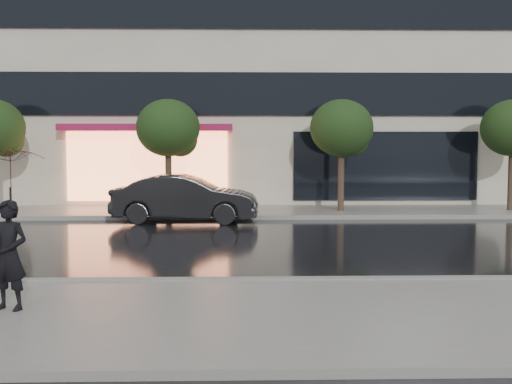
{
  "coord_description": "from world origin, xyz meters",
  "views": [
    {
      "loc": [
        -0.52,
        -12.22,
        2.59
      ],
      "look_at": [
        -0.16,
        2.35,
        1.4
      ],
      "focal_mm": 45.0,
      "sensor_mm": 36.0,
      "label": 1
    }
  ],
  "objects": [
    {
      "name": "parked_car",
      "position": [
        -2.24,
        7.85,
        0.75
      ],
      "size": [
        4.62,
        1.85,
        1.49
      ],
      "primitive_type": "imported",
      "rotation": [
        0.0,
        0.0,
        1.51
      ],
      "color": "black",
      "rests_on": "ground"
    },
    {
      "name": "pedestrian_with_umbrella",
      "position": [
        -3.84,
        -2.97,
        1.72
      ],
      "size": [
        1.27,
        1.28,
        2.37
      ],
      "rotation": [
        0.0,
        0.0,
        -0.29
      ],
      "color": "black",
      "rests_on": "sidewalk_near"
    },
    {
      "name": "sidewalk_far",
      "position": [
        0.0,
        10.25,
        0.06
      ],
      "size": [
        60.0,
        3.5,
        0.12
      ],
      "primitive_type": "cube",
      "color": "slate",
      "rests_on": "ground"
    },
    {
      "name": "ground",
      "position": [
        0.0,
        0.0,
        0.0
      ],
      "size": [
        120.0,
        120.0,
        0.0
      ],
      "primitive_type": "plane",
      "color": "black",
      "rests_on": "ground"
    },
    {
      "name": "office_building",
      "position": [
        -0.0,
        17.97,
        9.0
      ],
      "size": [
        30.0,
        12.76,
        18.0
      ],
      "color": "beige",
      "rests_on": "ground"
    },
    {
      "name": "curb_near",
      "position": [
        0.0,
        -1.0,
        0.07
      ],
      "size": [
        60.0,
        0.25,
        0.14
      ],
      "primitive_type": "cube",
      "color": "gray",
      "rests_on": "ground"
    },
    {
      "name": "tree_mid_east",
      "position": [
        3.06,
        10.03,
        2.92
      ],
      "size": [
        2.2,
        2.2,
        3.99
      ],
      "color": "#33261C",
      "rests_on": "ground"
    },
    {
      "name": "curb_far",
      "position": [
        0.0,
        8.5,
        0.07
      ],
      "size": [
        60.0,
        0.25,
        0.14
      ],
      "primitive_type": "cube",
      "color": "gray",
      "rests_on": "ground"
    },
    {
      "name": "sidewalk_near",
      "position": [
        0.0,
        -3.25,
        0.06
      ],
      "size": [
        60.0,
        4.5,
        0.12
      ],
      "primitive_type": "cube",
      "color": "slate",
      "rests_on": "ground"
    },
    {
      "name": "tree_mid_west",
      "position": [
        -2.94,
        10.03,
        2.92
      ],
      "size": [
        2.2,
        2.2,
        3.99
      ],
      "color": "#33261C",
      "rests_on": "ground"
    }
  ]
}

